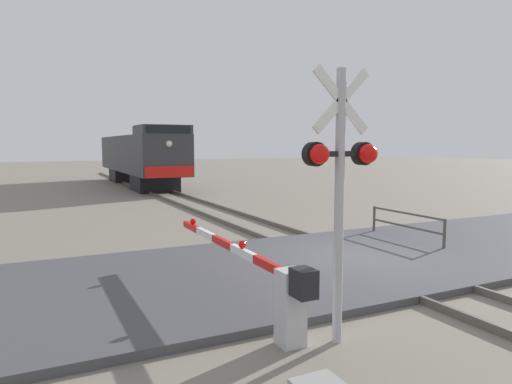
% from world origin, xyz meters
% --- Properties ---
extents(ground_plane, '(160.00, 160.00, 0.00)m').
position_xyz_m(ground_plane, '(0.00, 0.00, 0.00)').
color(ground_plane, gray).
extents(rail_track_left, '(0.08, 80.00, 0.15)m').
position_xyz_m(rail_track_left, '(-0.72, 0.00, 0.07)').
color(rail_track_left, '#59544C').
rests_on(rail_track_left, ground_plane).
extents(rail_track_right, '(0.08, 80.00, 0.15)m').
position_xyz_m(rail_track_right, '(0.72, 0.00, 0.07)').
color(rail_track_right, '#59544C').
rests_on(rail_track_right, ground_plane).
extents(road_surface, '(36.00, 6.00, 0.15)m').
position_xyz_m(road_surface, '(0.00, 0.00, 0.08)').
color(road_surface, '#47474C').
rests_on(road_surface, ground_plane).
extents(locomotive, '(2.95, 15.89, 4.05)m').
position_xyz_m(locomotive, '(0.00, 24.10, 2.12)').
color(locomotive, black).
rests_on(locomotive, ground_plane).
extents(crossing_signal, '(1.18, 0.33, 4.01)m').
position_xyz_m(crossing_signal, '(-3.10, -3.68, 2.49)').
color(crossing_signal, '#ADADB2').
rests_on(crossing_signal, ground_plane).
extents(crossing_gate, '(0.36, 5.52, 1.24)m').
position_xyz_m(crossing_gate, '(-3.78, -2.77, 0.77)').
color(crossing_gate, silver).
rests_on(crossing_gate, ground_plane).
extents(guard_railing, '(0.08, 2.89, 0.95)m').
position_xyz_m(guard_railing, '(2.82, 1.06, 0.63)').
color(guard_railing, '#4C4742').
rests_on(guard_railing, ground_plane).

